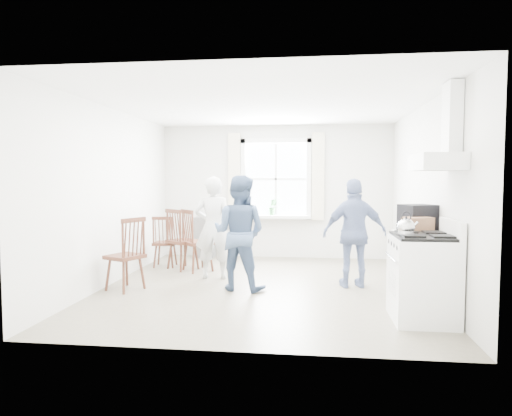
% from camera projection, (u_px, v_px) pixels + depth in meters
% --- Properties ---
extents(room_shell, '(4.62, 5.12, 2.64)m').
position_uv_depth(room_shell, '(263.00, 197.00, 6.51)').
color(room_shell, '#786F5C').
rests_on(room_shell, ground).
extents(window_assembly, '(1.88, 0.24, 1.70)m').
position_uv_depth(window_assembly, '(276.00, 184.00, 8.92)').
color(window_assembly, white).
rests_on(window_assembly, room_shell).
extents(range_hood, '(0.45, 0.76, 0.94)m').
position_uv_depth(range_hood, '(442.00, 147.00, 4.89)').
color(range_hood, white).
rests_on(range_hood, room_shell).
extents(shelf_unit, '(0.40, 0.30, 0.80)m').
position_uv_depth(shelf_unit, '(205.00, 237.00, 9.04)').
color(shelf_unit, slate).
rests_on(shelf_unit, ground).
extents(gas_stove, '(0.68, 0.76, 1.12)m').
position_uv_depth(gas_stove, '(423.00, 277.00, 5.00)').
color(gas_stove, white).
rests_on(gas_stove, ground).
extents(kettle, '(0.18, 0.18, 0.26)m').
position_uv_depth(kettle, '(406.00, 227.00, 4.91)').
color(kettle, silver).
rests_on(kettle, gas_stove).
extents(low_cabinet, '(0.50, 0.55, 0.90)m').
position_uv_depth(low_cabinet, '(415.00, 268.00, 5.69)').
color(low_cabinet, white).
rests_on(low_cabinet, ground).
extents(stereo_stack, '(0.48, 0.46, 0.34)m').
position_uv_depth(stereo_stack, '(418.00, 218.00, 5.70)').
color(stereo_stack, black).
rests_on(stereo_stack, low_cabinet).
extents(cardboard_box, '(0.38, 0.33, 0.20)m').
position_uv_depth(cardboard_box, '(418.00, 226.00, 5.46)').
color(cardboard_box, '#8B6143').
rests_on(cardboard_box, low_cabinet).
extents(windsor_chair_a, '(0.41, 0.41, 0.91)m').
position_uv_depth(windsor_chair_a, '(164.00, 236.00, 7.97)').
color(windsor_chair_a, '#412015').
rests_on(windsor_chair_a, ground).
extents(windsor_chair_b, '(0.62, 0.61, 1.05)m').
position_uv_depth(windsor_chair_b, '(177.00, 233.00, 7.75)').
color(windsor_chair_b, '#412015').
rests_on(windsor_chair_b, ground).
extents(windsor_chair_c, '(0.57, 0.58, 1.04)m').
position_uv_depth(windsor_chair_c, '(130.00, 246.00, 6.31)').
color(windsor_chair_c, '#412015').
rests_on(windsor_chair_c, ground).
extents(person_left, '(0.63, 0.63, 1.60)m').
position_uv_depth(person_left, '(213.00, 228.00, 7.09)').
color(person_left, silver).
rests_on(person_left, ground).
extents(person_mid, '(0.94, 0.94, 1.61)m').
position_uv_depth(person_mid, '(239.00, 233.00, 6.38)').
color(person_mid, '#415679').
rests_on(person_mid, ground).
extents(person_right, '(1.05, 1.05, 1.56)m').
position_uv_depth(person_right, '(355.00, 233.00, 6.52)').
color(person_right, navy).
rests_on(person_right, ground).
extents(potted_plant, '(0.17, 0.17, 0.31)m').
position_uv_depth(potted_plant, '(273.00, 207.00, 8.87)').
color(potted_plant, '#327035').
rests_on(potted_plant, window_assembly).
extents(windsor_chair_d, '(0.61, 0.62, 1.06)m').
position_uv_depth(windsor_chair_d, '(191.00, 233.00, 7.63)').
color(windsor_chair_d, '#412015').
rests_on(windsor_chair_d, ground).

